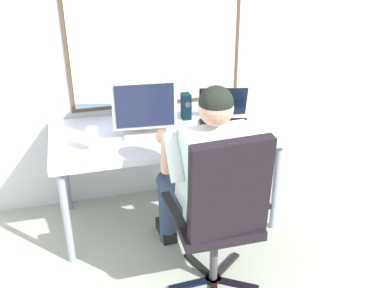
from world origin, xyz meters
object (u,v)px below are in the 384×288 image
(desk_speaker, at_px, (186,106))
(wine_glass, at_px, (93,136))
(desk, at_px, (166,138))
(crt_monitor, at_px, (144,101))
(office_chair, at_px, (222,209))
(laptop, at_px, (224,115))
(person_seated, at_px, (206,175))

(desk_speaker, bearing_deg, wine_glass, -152.56)
(desk, bearing_deg, crt_monitor, -179.22)
(crt_monitor, relative_size, desk_speaker, 2.30)
(office_chair, bearing_deg, laptop, 71.16)
(person_seated, xyz_separation_m, wine_glass, (-0.62, 0.38, 0.16))
(person_seated, height_order, laptop, person_seated)
(desk, relative_size, wine_glass, 9.84)
(wine_glass, bearing_deg, desk_speaker, 27.44)
(desk, height_order, wine_glass, wine_glass)
(crt_monitor, xyz_separation_m, desk_speaker, (0.33, 0.17, -0.14))
(office_chair, distance_m, wine_glass, 0.94)
(crt_monitor, bearing_deg, desk_speaker, 27.31)
(person_seated, bearing_deg, desk_speaker, 84.81)
(office_chair, bearing_deg, desk_speaker, 86.96)
(crt_monitor, height_order, wine_glass, crt_monitor)
(crt_monitor, distance_m, desk_speaker, 0.40)
(laptop, bearing_deg, desk, -177.96)
(crt_monitor, bearing_deg, person_seated, -64.94)
(wine_glass, height_order, desk_speaker, desk_speaker)
(person_seated, xyz_separation_m, laptop, (0.31, 0.59, 0.12))
(desk_speaker, bearing_deg, crt_monitor, -152.69)
(desk, relative_size, office_chair, 1.45)
(desk, height_order, laptop, laptop)
(desk_speaker, bearing_deg, office_chair, -93.04)
(desk, relative_size, desk_speaker, 8.26)
(crt_monitor, height_order, desk_speaker, crt_monitor)
(laptop, distance_m, wine_glass, 0.95)
(desk, relative_size, laptop, 3.77)
(laptop, distance_m, desk_speaker, 0.29)
(office_chair, distance_m, laptop, 0.92)
(wine_glass, bearing_deg, laptop, 12.37)
(office_chair, relative_size, person_seated, 0.84)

